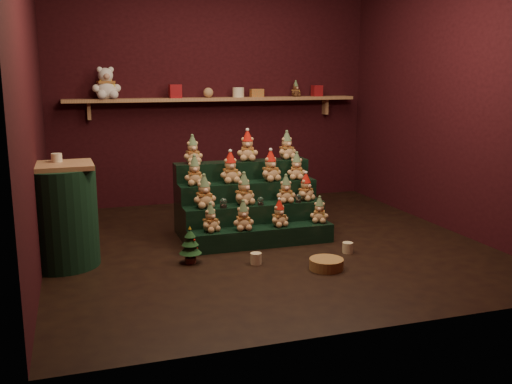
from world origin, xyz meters
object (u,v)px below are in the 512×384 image
object	(u,v)px
mug_left	(256,258)
wicker_basket	(326,264)
brown_bear	(296,89)
mini_christmas_tree	(190,245)
snow_globe_a	(223,203)
side_table	(60,216)
snow_globe_c	(298,198)
mug_right	(348,248)
white_bear	(106,79)
snow_globe_b	(261,201)
riser_tier_front	(262,237)

from	to	relation	value
mug_left	wicker_basket	world-z (taller)	mug_left
mug_left	brown_bear	world-z (taller)	brown_bear
mini_christmas_tree	brown_bear	bearing A→B (deg)	50.17
mug_left	wicker_basket	bearing A→B (deg)	-30.58
snow_globe_a	side_table	distance (m)	1.47
snow_globe_a	brown_bear	bearing A→B (deg)	51.01
snow_globe_a	snow_globe_c	size ratio (longest dim) A/B	1.14
mini_christmas_tree	mug_right	world-z (taller)	mini_christmas_tree
mug_right	mini_christmas_tree	bearing A→B (deg)	173.64
mug_left	mug_right	distance (m)	0.89
snow_globe_a	brown_bear	xyz separation A→B (m)	(1.41, 1.75, 1.01)
wicker_basket	snow_globe_a	bearing A→B (deg)	123.71
mug_right	wicker_basket	world-z (taller)	mug_right
side_table	mug_right	world-z (taller)	side_table
side_table	mug_right	bearing A→B (deg)	-11.88
snow_globe_a	mini_christmas_tree	bearing A→B (deg)	-132.92
white_bear	brown_bear	xyz separation A→B (m)	(2.33, 0.00, -0.13)
white_bear	snow_globe_a	bearing A→B (deg)	-67.82
mug_right	brown_bear	bearing A→B (deg)	80.16
snow_globe_a	wicker_basket	bearing A→B (deg)	-56.29
side_table	wicker_basket	bearing A→B (deg)	-22.36
snow_globe_a	wicker_basket	world-z (taller)	snow_globe_a
snow_globe_b	white_bear	size ratio (longest dim) A/B	0.18
mug_left	white_bear	size ratio (longest dim) A/B	0.21
mini_christmas_tree	brown_bear	world-z (taller)	brown_bear
riser_tier_front	snow_globe_c	bearing A→B (deg)	20.31
riser_tier_front	snow_globe_c	distance (m)	0.56
white_bear	brown_bear	size ratio (longest dim) A/B	2.34
brown_bear	mug_left	bearing A→B (deg)	-138.70
white_bear	brown_bear	distance (m)	2.34
snow_globe_a	wicker_basket	distance (m)	1.20
snow_globe_c	white_bear	world-z (taller)	white_bear
wicker_basket	mini_christmas_tree	bearing A→B (deg)	154.26
snow_globe_a	white_bear	world-z (taller)	white_bear
riser_tier_front	snow_globe_a	size ratio (longest dim) A/B	14.78
snow_globe_a	side_table	xyz separation A→B (m)	(-1.46, -0.17, 0.03)
mini_christmas_tree	brown_bear	size ratio (longest dim) A/B	1.70
side_table	wicker_basket	world-z (taller)	side_table
riser_tier_front	snow_globe_a	bearing A→B (deg)	154.04
riser_tier_front	side_table	size ratio (longest dim) A/B	1.59
mug_right	white_bear	distance (m)	3.39
riser_tier_front	mug_left	world-z (taller)	riser_tier_front
snow_globe_c	side_table	distance (m)	2.23
riser_tier_front	side_table	bearing A→B (deg)	-179.58
white_bear	riser_tier_front	bearing A→B (deg)	-62.37
riser_tier_front	snow_globe_c	xyz separation A→B (m)	(0.43, 0.16, 0.31)
wicker_basket	side_table	bearing A→B (deg)	159.60
mini_christmas_tree	wicker_basket	bearing A→B (deg)	-25.74
riser_tier_front	mini_christmas_tree	world-z (taller)	mini_christmas_tree
white_bear	side_table	bearing A→B (deg)	-111.23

